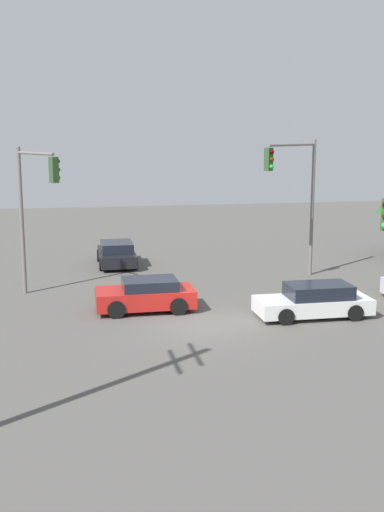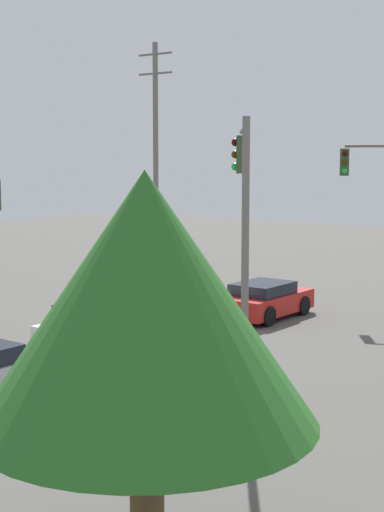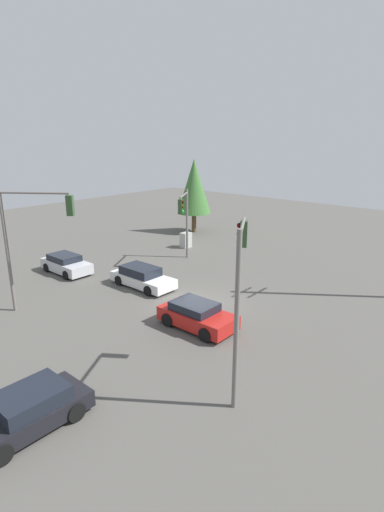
{
  "view_description": "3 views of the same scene",
  "coord_description": "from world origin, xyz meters",
  "px_view_note": "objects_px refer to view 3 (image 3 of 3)",
  "views": [
    {
      "loc": [
        -23.14,
        4.82,
        7.27
      ],
      "look_at": [
        -0.76,
        0.51,
        2.83
      ],
      "focal_mm": 45.0,
      "sensor_mm": 36.0,
      "label": 1
    },
    {
      "loc": [
        17.55,
        -22.58,
        5.98
      ],
      "look_at": [
        1.28,
        -1.26,
        2.55
      ],
      "focal_mm": 55.0,
      "sensor_mm": 36.0,
      "label": 2
    },
    {
      "loc": [
        16.56,
        13.86,
        9.41
      ],
      "look_at": [
        0.16,
        -0.35,
        2.91
      ],
      "focal_mm": 28.0,
      "sensor_mm": 36.0,
      "label": 3
    }
  ],
  "objects_px": {
    "sedan_white": "(142,277)",
    "sedan_silver": "(66,264)",
    "electrical_cabinet": "(186,240)",
    "traffic_signal_aux": "(239,280)",
    "traffic_signal_main": "(184,215)",
    "sedan_dark": "(28,411)",
    "sedan_red": "(197,315)",
    "traffic_signal_cross": "(31,230)"
  },
  "relations": [
    {
      "from": "sedan_dark",
      "to": "traffic_signal_aux",
      "type": "distance_m",
      "value": 8.45
    },
    {
      "from": "sedan_dark",
      "to": "electrical_cabinet",
      "type": "relative_size",
      "value": 3.09
    },
    {
      "from": "sedan_silver",
      "to": "traffic_signal_main",
      "type": "bearing_deg",
      "value": 147.62
    },
    {
      "from": "sedan_red",
      "to": "sedan_silver",
      "type": "bearing_deg",
      "value": -92.03
    },
    {
      "from": "electrical_cabinet",
      "to": "sedan_white",
      "type": "bearing_deg",
      "value": 25.23
    },
    {
      "from": "sedan_red",
      "to": "electrical_cabinet",
      "type": "height_order",
      "value": "sedan_red"
    },
    {
      "from": "sedan_silver",
      "to": "traffic_signal_cross",
      "type": "distance_m",
      "value": 7.84
    },
    {
      "from": "sedan_silver",
      "to": "traffic_signal_aux",
      "type": "bearing_deg",
      "value": 78.89
    },
    {
      "from": "sedan_white",
      "to": "traffic_signal_aux",
      "type": "height_order",
      "value": "traffic_signal_aux"
    },
    {
      "from": "sedan_silver",
      "to": "traffic_signal_cross",
      "type": "relative_size",
      "value": 0.59
    },
    {
      "from": "sedan_white",
      "to": "traffic_signal_aux",
      "type": "relative_size",
      "value": 0.69
    },
    {
      "from": "sedan_silver",
      "to": "sedan_red",
      "type": "bearing_deg",
      "value": 87.97
    },
    {
      "from": "sedan_red",
      "to": "electrical_cabinet",
      "type": "distance_m",
      "value": 15.51
    },
    {
      "from": "sedan_white",
      "to": "sedan_dark",
      "type": "distance_m",
      "value": 13.43
    },
    {
      "from": "sedan_dark",
      "to": "sedan_silver",
      "type": "relative_size",
      "value": 1.01
    },
    {
      "from": "sedan_white",
      "to": "sedan_red",
      "type": "height_order",
      "value": "sedan_red"
    },
    {
      "from": "sedan_white",
      "to": "sedan_silver",
      "type": "xyz_separation_m",
      "value": [
        1.69,
        -6.23,
        -0.0
      ]
    },
    {
      "from": "sedan_silver",
      "to": "traffic_signal_main",
      "type": "height_order",
      "value": "traffic_signal_main"
    },
    {
      "from": "sedan_dark",
      "to": "electrical_cabinet",
      "type": "height_order",
      "value": "sedan_dark"
    },
    {
      "from": "sedan_white",
      "to": "sedan_silver",
      "type": "height_order",
      "value": "sedan_white"
    },
    {
      "from": "traffic_signal_cross",
      "to": "electrical_cabinet",
      "type": "xyz_separation_m",
      "value": [
        -15.45,
        -2.8,
        -4.03
      ]
    },
    {
      "from": "sedan_white",
      "to": "sedan_silver",
      "type": "bearing_deg",
      "value": -74.79
    },
    {
      "from": "sedan_red",
      "to": "sedan_white",
      "type": "bearing_deg",
      "value": -108.32
    },
    {
      "from": "sedan_silver",
      "to": "electrical_cabinet",
      "type": "height_order",
      "value": "electrical_cabinet"
    },
    {
      "from": "traffic_signal_cross",
      "to": "traffic_signal_aux",
      "type": "bearing_deg",
      "value": -29.22
    },
    {
      "from": "sedan_silver",
      "to": "traffic_signal_aux",
      "type": "relative_size",
      "value": 0.62
    },
    {
      "from": "sedan_white",
      "to": "traffic_signal_cross",
      "type": "bearing_deg",
      "value": -12.84
    },
    {
      "from": "sedan_white",
      "to": "sedan_silver",
      "type": "distance_m",
      "value": 6.46
    },
    {
      "from": "sedan_silver",
      "to": "traffic_signal_main",
      "type": "relative_size",
      "value": 0.74
    },
    {
      "from": "traffic_signal_aux",
      "to": "traffic_signal_main",
      "type": "bearing_deg",
      "value": 17.9
    },
    {
      "from": "sedan_red",
      "to": "sedan_silver",
      "type": "distance_m",
      "value": 12.72
    },
    {
      "from": "sedan_white",
      "to": "sedan_red",
      "type": "relative_size",
      "value": 1.13
    },
    {
      "from": "traffic_signal_cross",
      "to": "traffic_signal_aux",
      "type": "height_order",
      "value": "traffic_signal_cross"
    },
    {
      "from": "electrical_cabinet",
      "to": "traffic_signal_aux",
      "type": "bearing_deg",
      "value": 47.14
    },
    {
      "from": "sedan_silver",
      "to": "traffic_signal_aux",
      "type": "height_order",
      "value": "traffic_signal_aux"
    },
    {
      "from": "sedan_dark",
      "to": "electrical_cabinet",
      "type": "bearing_deg",
      "value": -61.28
    },
    {
      "from": "traffic_signal_aux",
      "to": "sedan_silver",
      "type": "bearing_deg",
      "value": 47.96
    },
    {
      "from": "sedan_dark",
      "to": "sedan_silver",
      "type": "xyz_separation_m",
      "value": [
        -9.78,
        -13.21,
        -0.01
      ]
    },
    {
      "from": "sedan_red",
      "to": "traffic_signal_main",
      "type": "relative_size",
      "value": 0.73
    },
    {
      "from": "traffic_signal_aux",
      "to": "electrical_cabinet",
      "type": "xyz_separation_m",
      "value": [
        -14.11,
        -15.2,
        -3.8
      ]
    },
    {
      "from": "sedan_silver",
      "to": "electrical_cabinet",
      "type": "distance_m",
      "value": 10.91
    },
    {
      "from": "sedan_dark",
      "to": "traffic_signal_aux",
      "type": "xyz_separation_m",
      "value": [
        -6.41,
        3.96,
        3.82
      ]
    }
  ]
}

